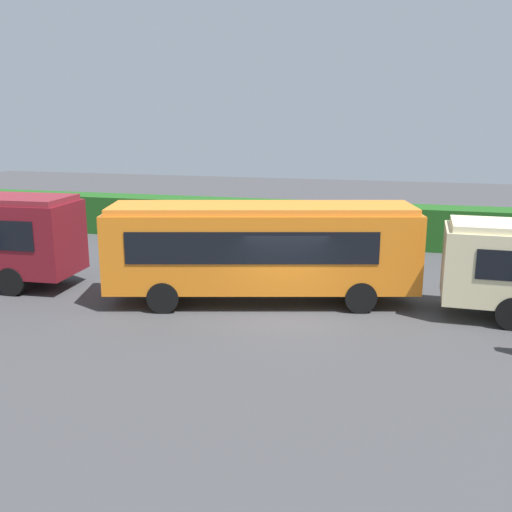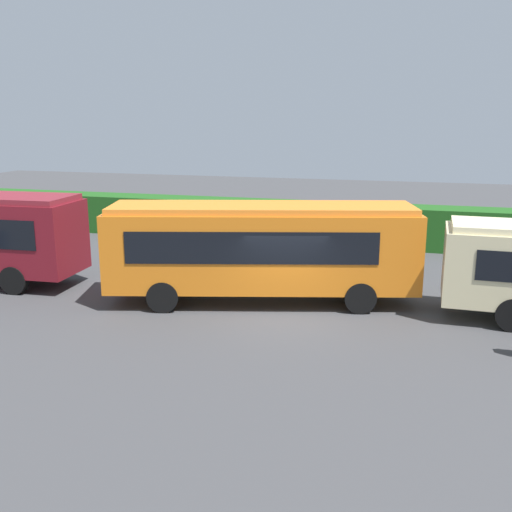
{
  "view_description": "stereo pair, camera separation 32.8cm",
  "coord_description": "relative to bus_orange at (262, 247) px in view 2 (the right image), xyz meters",
  "views": [
    {
      "loc": [
        3.46,
        -17.03,
        6.07
      ],
      "look_at": [
        -1.23,
        1.02,
        1.58
      ],
      "focal_mm": 41.22,
      "sensor_mm": 36.0,
      "label": 1
    },
    {
      "loc": [
        3.77,
        -16.94,
        6.07
      ],
      "look_at": [
        -1.23,
        1.02,
        1.58
      ],
      "focal_mm": 41.22,
      "sensor_mm": 36.0,
      "label": 2
    }
  ],
  "objects": [
    {
      "name": "hedge_row",
      "position": [
        1.06,
        9.8,
        -0.9
      ],
      "size": [
        51.93,
        1.8,
        1.94
      ],
      "primitive_type": "cube",
      "color": "#1F571B",
      "rests_on": "ground_plane"
    },
    {
      "name": "bus_orange",
      "position": [
        0.0,
        0.0,
        0.0
      ],
      "size": [
        10.28,
        4.83,
        3.26
      ],
      "rotation": [
        0.0,
        0.0,
        0.25
      ],
      "color": "orange",
      "rests_on": "ground_plane"
    },
    {
      "name": "ground_plane",
      "position": [
        1.06,
        -1.1,
        -1.87
      ],
      "size": [
        79.86,
        79.86,
        0.0
      ],
      "primitive_type": "plane",
      "color": "#424244"
    }
  ]
}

